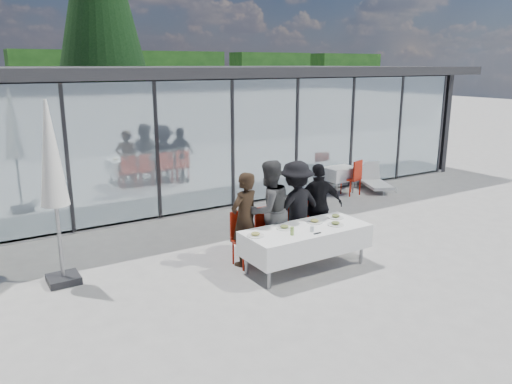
% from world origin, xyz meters
% --- Properties ---
extents(ground, '(90.00, 90.00, 0.00)m').
position_xyz_m(ground, '(0.00, 0.00, 0.00)').
color(ground, '#A19E98').
rests_on(ground, ground).
extents(pavilion, '(14.80, 8.80, 3.44)m').
position_xyz_m(pavilion, '(2.00, 8.16, 2.15)').
color(pavilion, gray).
rests_on(pavilion, ground).
extents(dining_table, '(2.26, 0.96, 0.75)m').
position_xyz_m(dining_table, '(0.21, -0.05, 0.54)').
color(dining_table, white).
rests_on(dining_table, ground).
extents(diner_a, '(0.77, 0.77, 1.70)m').
position_xyz_m(diner_a, '(-0.60, 0.69, 0.85)').
color(diner_a, black).
rests_on(diner_a, ground).
extents(diner_chair_a, '(0.44, 0.44, 0.97)m').
position_xyz_m(diner_chair_a, '(-0.60, 0.70, 0.54)').
color(diner_chair_a, '#B11C0B').
rests_on(diner_chair_a, ground).
extents(diner_b, '(0.97, 0.97, 1.85)m').
position_xyz_m(diner_b, '(-0.08, 0.69, 0.93)').
color(diner_b, '#454545').
rests_on(diner_b, ground).
extents(diner_chair_b, '(0.44, 0.44, 0.97)m').
position_xyz_m(diner_chair_b, '(-0.08, 0.70, 0.54)').
color(diner_chair_b, '#B11C0B').
rests_on(diner_chair_b, ground).
extents(diner_c, '(1.22, 1.22, 1.78)m').
position_xyz_m(diner_c, '(0.53, 0.69, 0.89)').
color(diner_c, black).
rests_on(diner_c, ground).
extents(diner_chair_c, '(0.44, 0.44, 0.97)m').
position_xyz_m(diner_chair_c, '(0.53, 0.70, 0.54)').
color(diner_chair_c, '#B11C0B').
rests_on(diner_chair_c, ground).
extents(diner_d, '(1.23, 1.23, 1.68)m').
position_xyz_m(diner_d, '(1.07, 0.69, 0.84)').
color(diner_d, black).
rests_on(diner_d, ground).
extents(diner_chair_d, '(0.44, 0.44, 0.97)m').
position_xyz_m(diner_chair_d, '(1.07, 0.70, 0.54)').
color(diner_chair_d, '#B11C0B').
rests_on(diner_chair_d, ground).
extents(plate_a, '(0.29, 0.29, 0.07)m').
position_xyz_m(plate_a, '(-0.75, 0.06, 0.77)').
color(plate_a, white).
rests_on(plate_a, dining_table).
extents(plate_b, '(0.29, 0.29, 0.07)m').
position_xyz_m(plate_b, '(-0.13, 0.12, 0.77)').
color(plate_b, white).
rests_on(plate_b, dining_table).
extents(plate_c, '(0.29, 0.29, 0.07)m').
position_xyz_m(plate_c, '(0.52, 0.11, 0.77)').
color(plate_c, white).
rests_on(plate_c, dining_table).
extents(plate_d, '(0.29, 0.29, 0.07)m').
position_xyz_m(plate_d, '(1.04, 0.14, 0.77)').
color(plate_d, white).
rests_on(plate_d, dining_table).
extents(plate_extra, '(0.29, 0.29, 0.07)m').
position_xyz_m(plate_extra, '(0.76, -0.19, 0.77)').
color(plate_extra, white).
rests_on(plate_extra, dining_table).
extents(juice_bottle, '(0.06, 0.06, 0.14)m').
position_xyz_m(juice_bottle, '(-0.21, -0.22, 0.82)').
color(juice_bottle, '#98C552').
rests_on(juice_bottle, dining_table).
extents(drinking_glasses, '(0.07, 0.07, 0.10)m').
position_xyz_m(drinking_glasses, '(0.17, -0.26, 0.80)').
color(drinking_glasses, silver).
rests_on(drinking_glasses, dining_table).
extents(folded_eyeglasses, '(0.14, 0.03, 0.01)m').
position_xyz_m(folded_eyeglasses, '(0.19, -0.39, 0.76)').
color(folded_eyeglasses, black).
rests_on(folded_eyeglasses, dining_table).
extents(spare_table_right, '(0.86, 0.86, 0.74)m').
position_xyz_m(spare_table_right, '(4.28, 3.79, 0.55)').
color(spare_table_right, white).
rests_on(spare_table_right, ground).
extents(spare_chair_a, '(0.62, 0.62, 0.97)m').
position_xyz_m(spare_chair_a, '(4.96, 4.10, 0.54)').
color(spare_chair_a, '#B11C0B').
rests_on(spare_chair_a, ground).
extents(spare_chair_b, '(0.55, 0.55, 0.97)m').
position_xyz_m(spare_chair_b, '(4.45, 3.34, 0.54)').
color(spare_chair_b, '#B11C0B').
rests_on(spare_chair_b, ground).
extents(market_umbrella, '(0.50, 0.50, 3.00)m').
position_xyz_m(market_umbrella, '(-3.55, 1.58, 1.97)').
color(market_umbrella, black).
rests_on(market_umbrella, ground).
extents(lounger, '(1.08, 1.46, 0.72)m').
position_xyz_m(lounger, '(5.44, 3.55, 0.26)').
color(lounger, silver).
rests_on(lounger, ground).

